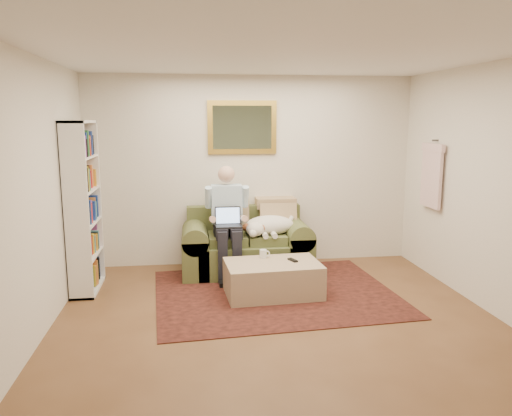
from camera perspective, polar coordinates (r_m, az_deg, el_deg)
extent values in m
cube|color=brown|center=(4.87, 3.29, -14.35)|extent=(4.50, 5.00, 0.01)
cube|color=white|center=(4.47, 3.65, 17.61)|extent=(4.50, 5.00, 0.01)
cube|color=silver|center=(6.94, -0.49, 4.24)|extent=(4.50, 0.01, 2.60)
cube|color=silver|center=(4.62, -25.08, 0.24)|extent=(0.01, 5.00, 2.60)
cube|color=black|center=(5.94, 2.18, -9.66)|extent=(2.89, 2.38, 0.01)
cube|color=#586234|center=(6.64, -1.09, -5.63)|extent=(1.28, 0.82, 0.42)
cube|color=#586234|center=(6.89, -1.44, -1.45)|extent=(1.55, 0.18, 0.43)
cube|color=#586234|center=(6.59, -6.95, -5.38)|extent=(0.34, 0.82, 0.85)
cube|color=#586234|center=(6.74, 4.64, -5.00)|extent=(0.34, 0.82, 0.85)
cube|color=#586234|center=(6.51, -3.26, -3.55)|extent=(0.49, 0.55, 0.12)
cube|color=#586234|center=(6.56, 1.15, -3.42)|extent=(0.49, 0.55, 0.12)
cube|color=black|center=(6.27, -3.15, -2.07)|extent=(0.33, 0.23, 0.02)
cube|color=black|center=(6.36, -3.24, -0.85)|extent=(0.33, 0.06, 0.23)
cube|color=#99BFF2|center=(6.36, -3.24, -0.86)|extent=(0.30, 0.05, 0.19)
cube|color=#CCB088|center=(5.82, 1.92, -8.10)|extent=(1.11, 0.75, 0.39)
cylinder|color=white|center=(5.93, 0.82, -5.26)|extent=(0.08, 0.08, 0.10)
cube|color=black|center=(5.83, 4.22, -5.96)|extent=(0.10, 0.16, 0.02)
cube|color=gold|center=(6.86, -1.59, 9.20)|extent=(0.94, 0.04, 0.72)
cube|color=gray|center=(6.84, -1.57, 9.19)|extent=(0.80, 0.01, 0.58)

